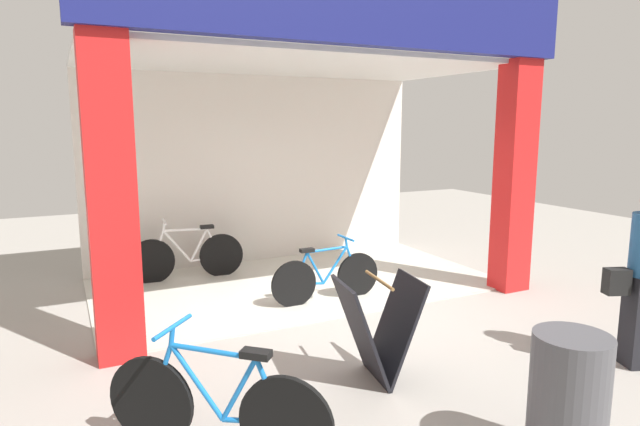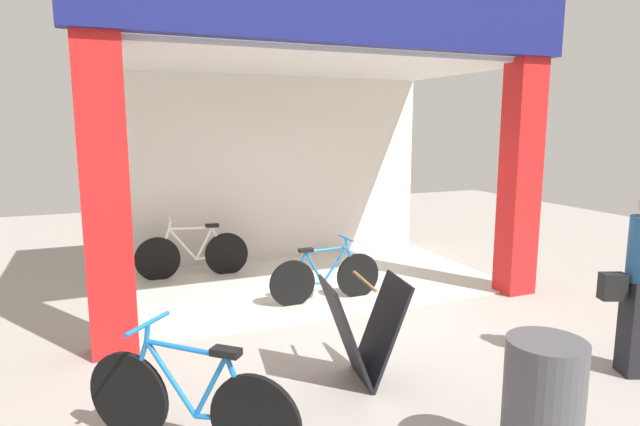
# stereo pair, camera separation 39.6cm
# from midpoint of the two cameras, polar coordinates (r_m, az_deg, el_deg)

# --- Properties ---
(ground_plane) EXTENTS (19.16, 19.16, 0.00)m
(ground_plane) POSITION_cam_midpoint_polar(r_m,az_deg,el_deg) (6.53, 4.44, -11.05)
(ground_plane) COLOR #9E9991
(ground_plane) RESTS_ON ground
(shop_facade) EXTENTS (5.78, 3.40, 3.86)m
(shop_facade) POSITION_cam_midpoint_polar(r_m,az_deg,el_deg) (7.57, -0.92, 7.81)
(shop_facade) COLOR beige
(shop_facade) RESTS_ON ground
(bicycle_inside_0) EXTENTS (1.66, 0.46, 0.91)m
(bicycle_inside_0) POSITION_cam_midpoint_polar(r_m,az_deg,el_deg) (8.19, -12.04, -4.31)
(bicycle_inside_0) COLOR black
(bicycle_inside_0) RESTS_ON ground
(bicycle_inside_1) EXTENTS (1.53, 0.42, 0.84)m
(bicycle_inside_1) POSITION_cam_midpoint_polar(r_m,az_deg,el_deg) (6.95, 2.25, -6.84)
(bicycle_inside_1) COLOR black
(bicycle_inside_1) RESTS_ON ground
(bicycle_parked_0) EXTENTS (1.27, 1.17, 0.93)m
(bicycle_parked_0) POSITION_cam_midpoint_polar(r_m,az_deg,el_deg) (4.00, -10.84, -19.31)
(bicycle_parked_0) COLOR black
(bicycle_parked_0) RESTS_ON ground
(sandwich_board_sign) EXTENTS (0.79, 0.69, 0.95)m
(sandwich_board_sign) POSITION_cam_midpoint_polar(r_m,az_deg,el_deg) (4.90, 7.03, -12.34)
(sandwich_board_sign) COLOR black
(sandwich_board_sign) RESTS_ON ground
(trash_bin) EXTENTS (0.51, 0.51, 0.93)m
(trash_bin) POSITION_cam_midpoint_polar(r_m,az_deg,el_deg) (4.04, 25.40, -18.32)
(trash_bin) COLOR #4C4C51
(trash_bin) RESTS_ON ground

